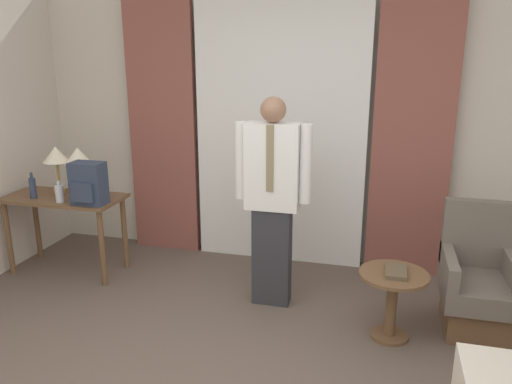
# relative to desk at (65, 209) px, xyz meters

# --- Properties ---
(wall_back) EXTENTS (10.00, 0.06, 2.70)m
(wall_back) POSITION_rel_desk_xyz_m (1.87, 0.92, 0.74)
(wall_back) COLOR beige
(wall_back) RESTS_ON ground_plane
(curtain_sheer_center) EXTENTS (1.64, 0.06, 2.58)m
(curtain_sheer_center) POSITION_rel_desk_xyz_m (1.87, 0.79, 0.68)
(curtain_sheer_center) COLOR white
(curtain_sheer_center) RESTS_ON ground_plane
(curtain_drape_left) EXTENTS (0.70, 0.06, 2.58)m
(curtain_drape_left) POSITION_rel_desk_xyz_m (0.66, 0.79, 0.68)
(curtain_drape_left) COLOR brown
(curtain_drape_left) RESTS_ON ground_plane
(curtain_drape_right) EXTENTS (0.70, 0.06, 2.58)m
(curtain_drape_right) POSITION_rel_desk_xyz_m (3.08, 0.79, 0.68)
(curtain_drape_right) COLOR brown
(curtain_drape_right) RESTS_ON ground_plane
(desk) EXTENTS (1.09, 0.52, 0.74)m
(desk) POSITION_rel_desk_xyz_m (0.00, 0.00, 0.00)
(desk) COLOR brown
(desk) RESTS_ON ground_plane
(table_lamp_left) EXTENTS (0.24, 0.24, 0.44)m
(table_lamp_left) POSITION_rel_desk_xyz_m (-0.12, 0.12, 0.47)
(table_lamp_left) COLOR tan
(table_lamp_left) RESTS_ON desk
(table_lamp_right) EXTENTS (0.24, 0.24, 0.44)m
(table_lamp_right) POSITION_rel_desk_xyz_m (0.12, 0.12, 0.47)
(table_lamp_right) COLOR tan
(table_lamp_right) RESTS_ON desk
(bottle_near_edge) EXTENTS (0.06, 0.06, 0.24)m
(bottle_near_edge) POSITION_rel_desk_xyz_m (-0.23, -0.11, 0.22)
(bottle_near_edge) COLOR #2D3851
(bottle_near_edge) RESTS_ON desk
(bottle_by_lamp) EXTENTS (0.07, 0.07, 0.19)m
(bottle_by_lamp) POSITION_rel_desk_xyz_m (0.08, -0.16, 0.20)
(bottle_by_lamp) COLOR silver
(bottle_by_lamp) RESTS_ON desk
(backpack) EXTENTS (0.29, 0.21, 0.37)m
(backpack) POSITION_rel_desk_xyz_m (0.37, -0.15, 0.31)
(backpack) COLOR #2D384C
(backpack) RESTS_ON desk
(person) EXTENTS (0.61, 0.21, 1.70)m
(person) POSITION_rel_desk_xyz_m (2.01, -0.12, 0.32)
(person) COLOR #2D2D33
(person) RESTS_ON ground_plane
(armchair) EXTENTS (0.52, 0.63, 0.94)m
(armchair) POSITION_rel_desk_xyz_m (3.58, -0.12, -0.28)
(armchair) COLOR brown
(armchair) RESTS_ON ground_plane
(side_table) EXTENTS (0.49, 0.49, 0.51)m
(side_table) POSITION_rel_desk_xyz_m (2.97, -0.43, -0.27)
(side_table) COLOR brown
(side_table) RESTS_ON ground_plane
(book) EXTENTS (0.15, 0.23, 0.03)m
(book) POSITION_rel_desk_xyz_m (2.98, -0.44, -0.09)
(book) COLOR brown
(book) RESTS_ON side_table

